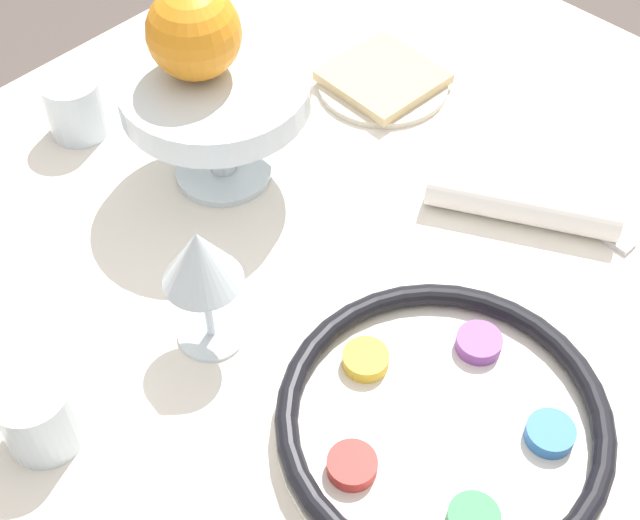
{
  "coord_description": "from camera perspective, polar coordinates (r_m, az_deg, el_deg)",
  "views": [
    {
      "loc": [
        -0.26,
        0.46,
        1.41
      ],
      "look_at": [
        0.12,
        0.08,
        0.78
      ],
      "focal_mm": 50.0,
      "sensor_mm": 36.0,
      "label": 1
    }
  ],
  "objects": [
    {
      "name": "napkin_roll",
      "position": [
        0.92,
        12.86,
        3.57
      ],
      "size": [
        0.19,
        0.13,
        0.04
      ],
      "color": "white",
      "rests_on": "dining_table"
    },
    {
      "name": "spoon",
      "position": [
        0.96,
        15.39,
        3.24
      ],
      "size": [
        0.15,
        0.02,
        0.01
      ],
      "color": "silver",
      "rests_on": "dining_table"
    },
    {
      "name": "wine_glass",
      "position": [
        0.75,
        -7.66,
        -0.16
      ],
      "size": [
        0.07,
        0.07,
        0.14
      ],
      "color": "silver",
      "rests_on": "dining_table"
    },
    {
      "name": "cup_mid",
      "position": [
        0.77,
        -17.59,
        -9.42
      ],
      "size": [
        0.07,
        0.07,
        0.07
      ],
      "color": "silver",
      "rests_on": "dining_table"
    },
    {
      "name": "bread_plate",
      "position": [
        1.07,
        4.05,
        11.4
      ],
      "size": [
        0.15,
        0.15,
        0.02
      ],
      "color": "beige",
      "rests_on": "dining_table"
    },
    {
      "name": "seder_plate",
      "position": [
        0.76,
        7.9,
        -10.21
      ],
      "size": [
        0.28,
        0.28,
        0.03
      ],
      "color": "silver",
      "rests_on": "dining_table"
    },
    {
      "name": "fruit_stand",
      "position": [
        0.9,
        -6.69,
        10.18
      ],
      "size": [
        0.19,
        0.19,
        0.13
      ],
      "color": "silver",
      "rests_on": "dining_table"
    },
    {
      "name": "orange_fruit",
      "position": [
        0.87,
        -8.09,
        14.22
      ],
      "size": [
        0.09,
        0.09,
        0.09
      ],
      "color": "orange",
      "rests_on": "fruit_stand"
    },
    {
      "name": "cup_near",
      "position": [
        1.03,
        -15.41,
        9.47
      ],
      "size": [
        0.07,
        0.07,
        0.07
      ],
      "color": "silver",
      "rests_on": "dining_table"
    },
    {
      "name": "dining_table",
      "position": [
        1.17,
        6.95,
        -14.06
      ],
      "size": [
        1.19,
        0.98,
        0.74
      ],
      "color": "silver",
      "rests_on": "ground_plane"
    }
  ]
}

